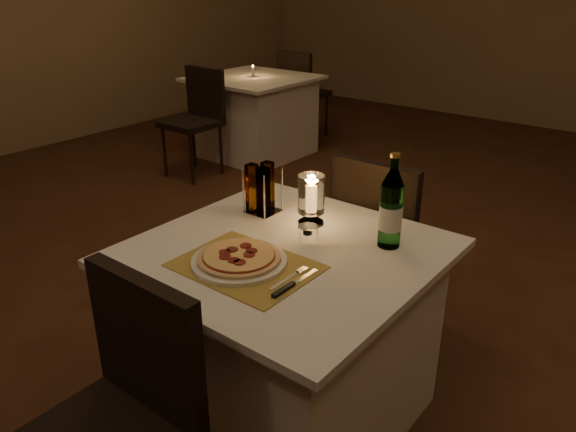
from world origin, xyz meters
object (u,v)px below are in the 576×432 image
Objects in this scene: plate at (239,261)px; pizza at (239,257)px; hurricane_candle at (311,196)px; chair_near at (122,404)px; water_bottle at (391,210)px; neighbor_table_left at (254,116)px; main_table at (285,335)px; chair_far at (382,230)px; tumbler at (308,236)px.

pizza reaches higher than plate.
hurricane_candle reaches higher than pizza.
chair_near is 2.63× the size of water_bottle.
chair_near is 4.07m from neighbor_table_left.
pizza is at bearing -126.85° from water_bottle.
chair_far reaches higher than main_table.
chair_far is at bearing 83.42° from hurricane_candle.
chair_far is at bearing -37.34° from neighbor_table_left.
hurricane_candle is (-0.01, 0.41, 0.10)m from plate.
tumbler is 0.22× the size of water_bottle.
plate is 0.55m from water_bottle.
hurricane_candle is at bearing 93.35° from chair_near.
water_bottle is at bearing 3.23° from hurricane_candle.
plate is 0.32× the size of neighbor_table_left.
pizza is 0.28× the size of neighbor_table_left.
neighbor_table_left is at bearing 133.37° from main_table.
water_bottle is 0.33m from hurricane_candle.
chair_far is 12.13× the size of tumbler.
chair_near is 1.00× the size of chair_far.
pizza reaches higher than neighbor_table_left.
neighbor_table_left is (-2.41, 1.84, -0.18)m from chair_far.
water_bottle is (0.23, 0.18, 0.10)m from tumbler.
tumbler is at bearing -56.70° from hurricane_candle.
hurricane_candle is (-0.01, 0.41, 0.09)m from pizza.
tumbler is at bearing -85.68° from chair_far.
water_bottle reaches higher than tumbler.
hurricane_candle is (-0.33, -0.02, -0.02)m from water_bottle.
chair_near is at bearing -84.65° from pizza.
chair_near is at bearing -93.50° from tumbler.
tumbler reaches higher than main_table.
plate reaches higher than main_table.
main_table is 0.44m from pizza.
neighbor_table_left is (-2.69, 2.30, -0.50)m from water_bottle.
main_table is at bearing -46.63° from neighbor_table_left.
water_bottle is at bearing 53.15° from pizza.
main_table is 0.41m from tumbler.
tumbler is 3.52m from neighbor_table_left.
water_bottle is 3.58m from neighbor_table_left.
plate is at bearing -111.09° from tumbler.
hurricane_candle is at bearing 90.76° from plate.
hurricane_candle reaches higher than neighbor_table_left.
chair_near is 0.58m from pizza.
pizza is 3.77× the size of tumbler.
pizza reaches higher than main_table.
neighbor_table_left is (-2.46, 2.48, -0.40)m from tumbler.
chair_near is (0.00, -0.71, 0.18)m from main_table.
chair_far reaches higher than pizza.
chair_near is at bearing -86.65° from hurricane_candle.
chair_near reaches higher than main_table.
water_bottle is (0.32, 0.43, 0.11)m from pizza.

